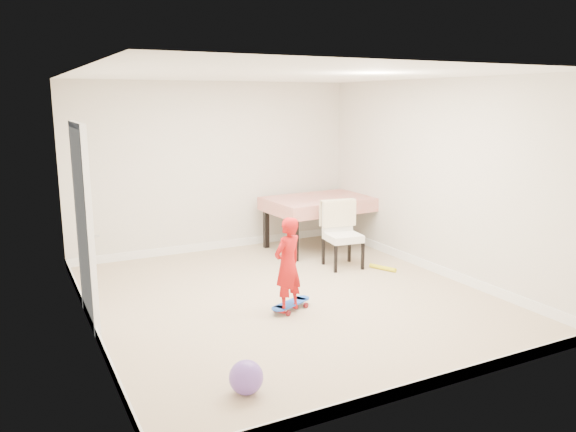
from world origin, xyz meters
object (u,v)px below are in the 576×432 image
dining_table (322,223)px  child (288,268)px  dining_chair (343,235)px  balloon (246,377)px  skateboard (291,306)px

dining_table → child: bearing=-131.5°
dining_chair → child: (-1.49, -1.21, 0.06)m
dining_table → child: child is taller
dining_chair → balloon: size_ratio=3.35×
child → dining_chair: bearing=-163.1°
skateboard → child: 0.50m
skateboard → dining_table: bearing=29.0°
balloon → skateboard: bearing=51.5°
dining_table → dining_chair: size_ratio=1.85×
dining_chair → child: bearing=-134.2°
dining_table → skateboard: dining_table is taller
balloon → dining_chair: bearing=45.3°
dining_chair → skateboard: dining_chair is taller
dining_table → child: size_ratio=1.64×
dining_table → dining_chair: (-0.28, -1.05, 0.06)m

